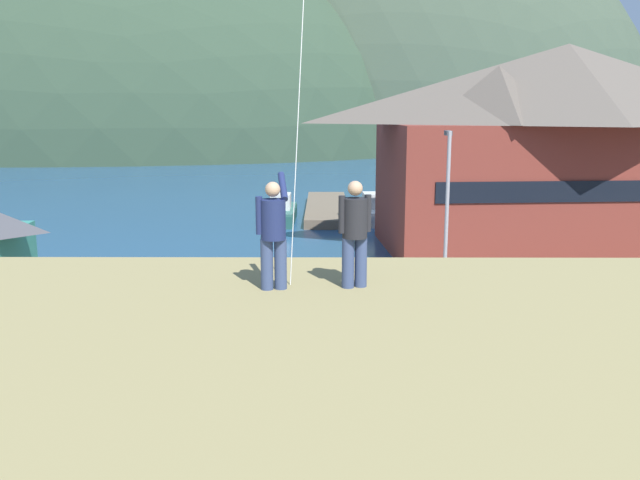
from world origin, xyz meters
The scene contains 19 objects.
ground_plane centered at (0.00, 0.00, 0.00)m, with size 600.00×600.00×0.00m, color #66604C.
parking_lot_pad centered at (0.00, 5.00, 0.05)m, with size 40.00×20.00×0.10m, color gray.
bay_water centered at (0.00, 60.00, 0.01)m, with size 360.00×84.00×0.03m, color navy.
far_hill_west_ridge centered at (-46.26, 110.94, 0.00)m, with size 133.92×75.25×78.52m, color #334733.
far_hill_east_peak centered at (2.17, 119.65, 0.00)m, with size 115.62×52.56×69.11m, color #3D4C38.
far_hill_center_saddle centered at (20.80, 119.90, 0.00)m, with size 88.62×62.62×86.73m, color #42513D.
harbor_lodge centered at (13.68, 21.65, 6.35)m, with size 22.36×12.48×11.88m.
wharf_dock centered at (0.00, 35.28, 0.35)m, with size 3.20×15.18×0.70m.
moored_boat_wharfside centered at (-3.34, 30.90, 0.72)m, with size 2.07×6.32×2.16m.
moored_boat_outer_mooring centered at (3.36, 31.37, 0.72)m, with size 2.38×6.55×2.16m.
parked_car_front_row_red centered at (-8.43, -0.56, 1.06)m, with size 4.20×2.06×1.82m.
parked_car_mid_row_far centered at (-7.69, 5.86, 1.06)m, with size 4.26×2.16×1.82m.
parked_car_corner_spot centered at (-1.00, 1.01, 1.06)m, with size 4.29×2.23×1.82m.
parked_car_front_row_end centered at (7.96, 7.57, 1.06)m, with size 4.35×2.35×1.82m.
parked_car_front_row_silver centered at (2.37, 5.84, 1.06)m, with size 4.27×2.19×1.82m.
parked_car_mid_row_center centered at (4.36, 1.44, 1.06)m, with size 4.33×2.32×1.82m.
parking_light_pole centered at (5.03, 10.55, 4.31)m, with size 0.24×0.78×7.34m.
person_kite_flyer centered at (-1.04, -7.54, 6.58)m, with size 0.52×0.69×1.86m.
person_companion centered at (0.27, -7.41, 6.56)m, with size 0.53×0.40×1.74m.
Camera 1 is at (-0.23, -18.14, 8.57)m, focal length 38.12 mm.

